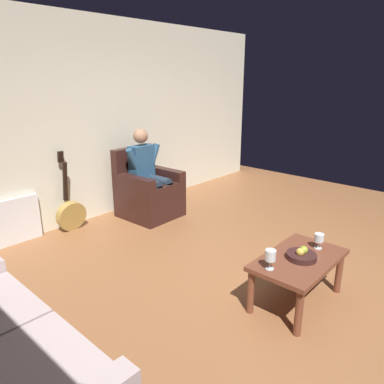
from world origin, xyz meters
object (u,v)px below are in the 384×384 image
object	(u,v)px
coffee_table	(299,265)
fruit_bowl	(301,255)
armchair	(148,193)
wine_glass_near	(319,239)
guitar	(71,213)
wine_glass_far	(270,256)
person_seated	(148,171)

from	to	relation	value
coffee_table	fruit_bowl	bearing A→B (deg)	71.72
armchair	wine_glass_near	world-z (taller)	armchair
guitar	wine_glass_far	bearing A→B (deg)	92.71
coffee_table	guitar	world-z (taller)	guitar
guitar	person_seated	bearing A→B (deg)	160.29
armchair	person_seated	bearing A→B (deg)	90.00
wine_glass_near	guitar	bearing A→B (deg)	-75.77
person_seated	guitar	bearing A→B (deg)	-21.40
wine_glass_near	wine_glass_far	size ratio (longest dim) A/B	0.85
person_seated	wine_glass_far	distance (m)	2.65
coffee_table	armchair	bearing A→B (deg)	-102.00
armchair	person_seated	world-z (taller)	person_seated
coffee_table	fruit_bowl	size ratio (longest dim) A/B	3.53
armchair	fruit_bowl	world-z (taller)	armchair
guitar	fruit_bowl	distance (m)	3.02
coffee_table	wine_glass_far	bearing A→B (deg)	-14.73
wine_glass_far	fruit_bowl	size ratio (longest dim) A/B	0.66
guitar	wine_glass_near	distance (m)	3.10
guitar	fruit_bowl	size ratio (longest dim) A/B	4.04
wine_glass_far	fruit_bowl	bearing A→B (deg)	161.73
coffee_table	guitar	bearing A→B (deg)	-80.78
person_seated	fruit_bowl	size ratio (longest dim) A/B	4.84
wine_glass_near	wine_glass_far	xyz separation A→B (m)	(0.62, -0.13, 0.02)
wine_glass_far	fruit_bowl	distance (m)	0.36
person_seated	guitar	size ratio (longest dim) A/B	1.20
armchair	wine_glass_near	bearing A→B (deg)	82.43
armchair	person_seated	distance (m)	0.33
person_seated	coffee_table	xyz separation A→B (m)	(0.55, 2.58, -0.30)
armchair	fruit_bowl	bearing A→B (deg)	76.27
armchair	wine_glass_near	xyz separation A→B (m)	(0.27, 2.65, 0.19)
coffee_table	guitar	distance (m)	2.99
person_seated	wine_glass_near	size ratio (longest dim) A/B	8.70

